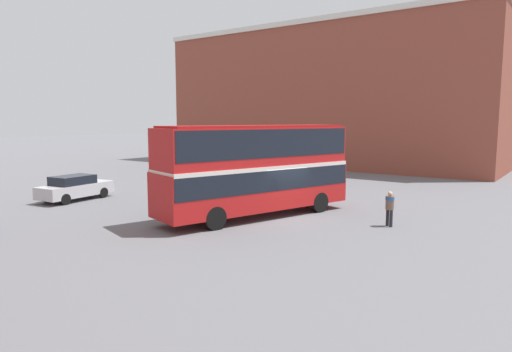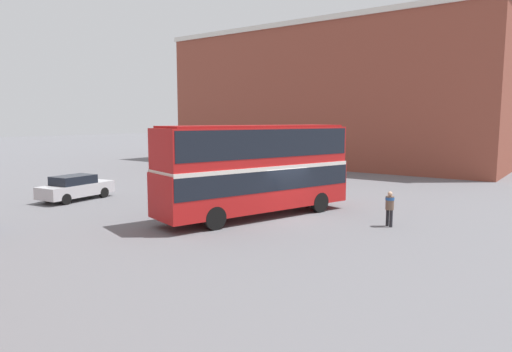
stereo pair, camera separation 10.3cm
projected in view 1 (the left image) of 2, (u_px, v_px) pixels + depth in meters
The scene contains 5 objects.
ground_plane at pixel (286, 218), 22.68m from camera, with size 240.00×240.00×0.00m, color slate.
building_row_right at pixel (327, 97), 49.53m from camera, with size 11.24×35.52×14.64m.
double_decker_bus at pixel (256, 165), 22.77m from camera, with size 10.78×5.46×4.60m.
pedestrian_foreground at pixel (390, 205), 20.84m from camera, with size 0.55×0.55×1.63m.
parked_car_kerb_near at pixel (75, 188), 27.71m from camera, with size 4.71×2.28×1.52m.
Camera 1 is at (-18.88, -11.87, 4.88)m, focal length 32.00 mm.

